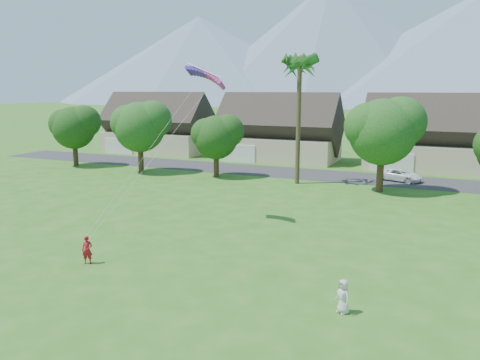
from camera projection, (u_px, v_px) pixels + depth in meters
The scene contains 10 objects.
ground at pixel (146, 306), 20.22m from camera, with size 500.00×500.00×0.00m, color #2D6019.
street at pixel (330, 176), 50.72m from camera, with size 90.00×7.00×0.01m, color #2D2D30.
kite_flyer at pixel (87, 250), 25.03m from camera, with size 0.56×0.37×1.55m, color #B11420.
watcher at pixel (343, 296), 19.51m from camera, with size 0.72×0.47×1.47m, color silver.
parked_car at pixel (400, 175), 47.73m from camera, with size 2.06×4.47×1.24m, color white.
mountain_ridge at pixel (453, 50), 243.72m from camera, with size 540.00×240.00×70.00m.
houses_row at pixel (352, 137), 57.93m from camera, with size 72.75×8.19×8.86m.
tree_row at pixel (305, 135), 44.78m from camera, with size 62.27×6.67×8.45m.
fan_palm at pixel (300, 62), 44.33m from camera, with size 3.00×3.00×13.80m.
parafoil_kite at pixel (207, 75), 31.34m from camera, with size 2.92×1.06×0.50m.
Camera 1 is at (11.35, -15.53, 9.24)m, focal length 35.00 mm.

